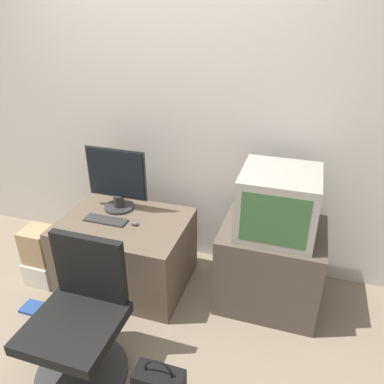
{
  "coord_description": "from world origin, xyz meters",
  "views": [
    {
      "loc": [
        1.03,
        -1.41,
        2.08
      ],
      "look_at": [
        0.29,
        0.91,
        0.83
      ],
      "focal_mm": 35.0,
      "sensor_mm": 36.0,
      "label": 1
    }
  ],
  "objects_px": {
    "keyboard": "(106,220)",
    "office_chair": "(80,324)",
    "crt_tv": "(278,203)",
    "mouse": "(135,223)",
    "main_monitor": "(117,180)",
    "cardboard_box_lower": "(44,269)",
    "book": "(37,309)"
  },
  "relations": [
    {
      "from": "cardboard_box_lower",
      "to": "book",
      "type": "relative_size",
      "value": 1.04
    },
    {
      "from": "office_chair",
      "to": "cardboard_box_lower",
      "type": "bearing_deg",
      "value": 141.29
    },
    {
      "from": "crt_tv",
      "to": "office_chair",
      "type": "bearing_deg",
      "value": -136.77
    },
    {
      "from": "keyboard",
      "to": "office_chair",
      "type": "xyz_separation_m",
      "value": [
        0.24,
        -0.79,
        -0.21
      ]
    },
    {
      "from": "mouse",
      "to": "cardboard_box_lower",
      "type": "xyz_separation_m",
      "value": [
        -0.77,
        -0.17,
        -0.49
      ]
    },
    {
      "from": "crt_tv",
      "to": "mouse",
      "type": "bearing_deg",
      "value": -171.62
    },
    {
      "from": "crt_tv",
      "to": "cardboard_box_lower",
      "type": "distance_m",
      "value": 1.97
    },
    {
      "from": "cardboard_box_lower",
      "to": "mouse",
      "type": "bearing_deg",
      "value": 12.46
    },
    {
      "from": "mouse",
      "to": "main_monitor",
      "type": "bearing_deg",
      "value": 138.74
    },
    {
      "from": "crt_tv",
      "to": "office_chair",
      "type": "distance_m",
      "value": 1.47
    },
    {
      "from": "mouse",
      "to": "office_chair",
      "type": "xyz_separation_m",
      "value": [
        0.01,
        -0.8,
        -0.22
      ]
    },
    {
      "from": "main_monitor",
      "to": "office_chair",
      "type": "relative_size",
      "value": 0.58
    },
    {
      "from": "keyboard",
      "to": "crt_tv",
      "type": "relative_size",
      "value": 0.65
    },
    {
      "from": "crt_tv",
      "to": "keyboard",
      "type": "bearing_deg",
      "value": -172.66
    },
    {
      "from": "office_chair",
      "to": "cardboard_box_lower",
      "type": "height_order",
      "value": "office_chair"
    },
    {
      "from": "keyboard",
      "to": "office_chair",
      "type": "relative_size",
      "value": 0.38
    },
    {
      "from": "keyboard",
      "to": "mouse",
      "type": "xyz_separation_m",
      "value": [
        0.24,
        0.01,
        0.01
      ]
    },
    {
      "from": "main_monitor",
      "to": "book",
      "type": "height_order",
      "value": "main_monitor"
    },
    {
      "from": "main_monitor",
      "to": "office_chair",
      "type": "xyz_separation_m",
      "value": [
        0.24,
        -1.0,
        -0.46
      ]
    },
    {
      "from": "main_monitor",
      "to": "cardboard_box_lower",
      "type": "bearing_deg",
      "value": -145.42
    },
    {
      "from": "cardboard_box_lower",
      "to": "keyboard",
      "type": "bearing_deg",
      "value": 16.52
    },
    {
      "from": "keyboard",
      "to": "crt_tv",
      "type": "height_order",
      "value": "crt_tv"
    },
    {
      "from": "keyboard",
      "to": "main_monitor",
      "type": "bearing_deg",
      "value": 88.63
    },
    {
      "from": "office_chair",
      "to": "main_monitor",
      "type": "bearing_deg",
      "value": 103.41
    },
    {
      "from": "main_monitor",
      "to": "mouse",
      "type": "relative_size",
      "value": 8.07
    },
    {
      "from": "office_chair",
      "to": "book",
      "type": "height_order",
      "value": "office_chair"
    },
    {
      "from": "main_monitor",
      "to": "office_chair",
      "type": "bearing_deg",
      "value": -76.59
    },
    {
      "from": "crt_tv",
      "to": "book",
      "type": "xyz_separation_m",
      "value": [
        -1.63,
        -0.64,
        -0.85
      ]
    },
    {
      "from": "crt_tv",
      "to": "cardboard_box_lower",
      "type": "bearing_deg",
      "value": -169.84
    },
    {
      "from": "mouse",
      "to": "keyboard",
      "type": "bearing_deg",
      "value": -177.17
    },
    {
      "from": "main_monitor",
      "to": "cardboard_box_lower",
      "type": "distance_m",
      "value": 0.98
    },
    {
      "from": "cardboard_box_lower",
      "to": "book",
      "type": "xyz_separation_m",
      "value": [
        0.16,
        -0.32,
        -0.09
      ]
    }
  ]
}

